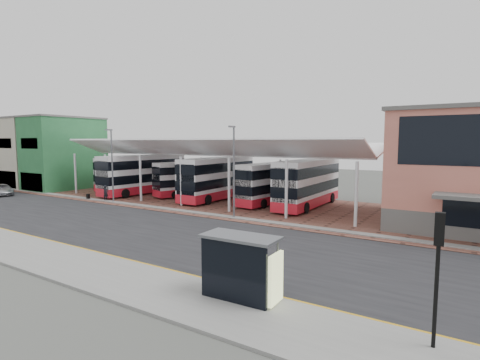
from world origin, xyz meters
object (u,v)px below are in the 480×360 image
at_px(bus_3, 218,179).
at_px(pedestrian, 106,193).
at_px(bus_4, 272,183).
at_px(silver_car, 2,190).
at_px(bus_2, 194,179).
at_px(bus_0, 135,174).
at_px(traffic_signal_west, 438,258).
at_px(bus_1, 143,175).
at_px(bus_shelter, 243,262).
at_px(bus_5, 308,183).

distance_m(bus_3, pedestrian, 12.71).
relative_size(bus_4, silver_car, 2.22).
relative_size(bus_4, pedestrian, 6.09).
height_order(bus_2, silver_car, bus_2).
xyz_separation_m(bus_0, silver_car, (-10.31, -12.56, -1.60)).
xyz_separation_m(bus_0, traffic_signal_west, (39.12, -22.96, 0.77)).
distance_m(bus_1, bus_shelter, 35.21).
xyz_separation_m(bus_2, bus_4, (10.96, -0.07, 0.10)).
relative_size(bus_0, bus_4, 1.04).
distance_m(bus_0, bus_2, 10.39).
relative_size(bus_1, bus_5, 1.04).
bearing_deg(bus_shelter, bus_5, 103.95).
relative_size(bus_1, bus_4, 1.13).
distance_m(bus_5, silver_car, 37.99).
bearing_deg(bus_1, bus_4, 11.96).
bearing_deg(bus_0, bus_1, -19.25).
distance_m(silver_car, traffic_signal_west, 50.57).
relative_size(bus_5, pedestrian, 6.60).
relative_size(bus_5, traffic_signal_west, 2.66).
bearing_deg(bus_3, pedestrian, -142.15).
height_order(bus_4, bus_5, bus_5).
height_order(pedestrian, bus_shelter, bus_shelter).
relative_size(silver_car, pedestrian, 2.74).
relative_size(bus_3, bus_shelter, 3.46).
xyz_separation_m(bus_0, bus_4, (21.35, 0.05, -0.07)).
distance_m(bus_1, bus_2, 6.88).
height_order(bus_1, pedestrian, bus_1).
bearing_deg(bus_0, bus_5, 9.89).
distance_m(bus_4, bus_5, 4.15).
height_order(bus_1, traffic_signal_west, bus_1).
bearing_deg(bus_2, traffic_signal_west, -17.18).
bearing_deg(pedestrian, bus_3, -54.26).
height_order(bus_0, bus_3, bus_3).
bearing_deg(bus_5, bus_shelter, -74.37).
distance_m(bus_0, bus_1, 4.48).
height_order(bus_4, traffic_signal_west, traffic_signal_west).
height_order(bus_1, bus_3, bus_1).
bearing_deg(bus_4, bus_0, -173.62).
bearing_deg(silver_car, bus_1, -34.26).
height_order(bus_1, bus_shelter, bus_1).
distance_m(bus_0, pedestrian, 10.08).
distance_m(bus_0, bus_5, 25.49).
bearing_deg(traffic_signal_west, bus_5, 116.66).
bearing_deg(bus_2, bus_1, -138.87).
relative_size(bus_0, silver_car, 2.31).
distance_m(bus_0, bus_3, 14.73).
distance_m(bus_1, bus_4, 17.58).
relative_size(bus_2, bus_5, 0.88).
distance_m(bus_4, traffic_signal_west, 29.09).
distance_m(bus_3, bus_5, 10.82).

